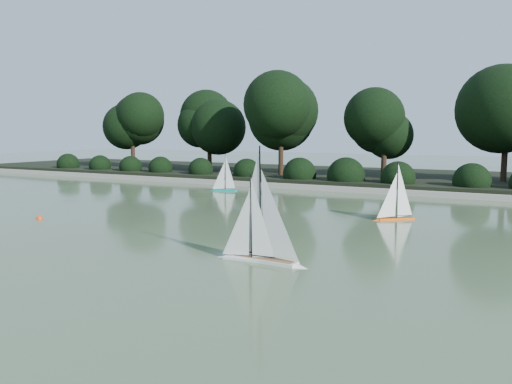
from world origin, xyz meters
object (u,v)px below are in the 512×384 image
sailboat_white_a (245,246)px  sailboat_orange (393,210)px  sailboat_white_b (270,244)px  race_buoy (40,219)px  sailboat_teal (222,185)px

sailboat_white_a → sailboat_orange: (1.21, 4.75, -0.00)m
sailboat_orange → sailboat_white_a: bearing=-104.2°
sailboat_white_a → sailboat_orange: bearing=75.8°
sailboat_white_b → race_buoy: size_ratio=12.50×
sailboat_white_a → sailboat_orange: sailboat_white_a is taller
sailboat_white_a → race_buoy: sailboat_white_a is taller
sailboat_white_a → sailboat_teal: sailboat_white_a is taller
sailboat_white_b → race_buoy: bearing=171.0°
sailboat_white_b → race_buoy: 6.57m
sailboat_white_b → sailboat_orange: sailboat_white_b is taller
sailboat_white_a → sailboat_white_b: size_ratio=0.77×
race_buoy → sailboat_white_b: bearing=-9.0°
sailboat_white_a → race_buoy: 6.16m
sailboat_white_b → sailboat_orange: bearing=80.5°
sailboat_teal → race_buoy: 6.84m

